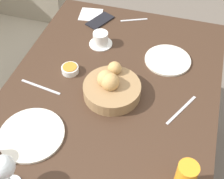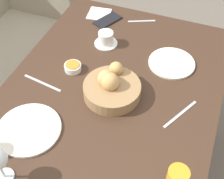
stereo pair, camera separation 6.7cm
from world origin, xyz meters
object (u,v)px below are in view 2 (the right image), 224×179
object	(u,v)px
plate_far_center	(29,129)
cell_phone	(108,20)
plate_near_right	(172,63)
coffee_cup	(106,39)
knife_silver	(42,83)
jam_bowl_honey	(73,67)
napkin	(99,14)
spoon_coffee	(142,21)
fork_silver	(180,114)
bread_basket	(112,87)

from	to	relation	value
plate_far_center	cell_phone	xyz separation A→B (m)	(0.76, -0.02, -0.00)
plate_near_right	coffee_cup	world-z (taller)	coffee_cup
plate_near_right	plate_far_center	distance (m)	0.69
plate_near_right	plate_far_center	size ratio (longest dim) A/B	0.86
knife_silver	coffee_cup	bearing A→B (deg)	-24.50
coffee_cup	jam_bowl_honey	bearing A→B (deg)	162.39
coffee_cup	napkin	world-z (taller)	coffee_cup
napkin	spoon_coffee	bearing A→B (deg)	-85.08
napkin	fork_silver	bearing A→B (deg)	-132.65
plate_near_right	fork_silver	distance (m)	0.29
coffee_cup	jam_bowl_honey	distance (m)	0.23
bread_basket	plate_near_right	size ratio (longest dim) A/B	1.12
plate_far_center	napkin	xyz separation A→B (m)	(0.80, 0.05, -0.00)
fork_silver	bread_basket	bearing A→B (deg)	88.92
plate_near_right	cell_phone	world-z (taller)	plate_near_right
coffee_cup	spoon_coffee	distance (m)	0.27
coffee_cup	spoon_coffee	bearing A→B (deg)	-23.97
spoon_coffee	plate_near_right	bearing A→B (deg)	-139.71
plate_near_right	cell_phone	size ratio (longest dim) A/B	1.27
napkin	cell_phone	bearing A→B (deg)	-122.23
knife_silver	cell_phone	distance (m)	0.53
bread_basket	plate_near_right	distance (m)	0.33
plate_far_center	coffee_cup	bearing A→B (deg)	-8.12
plate_far_center	bread_basket	bearing A→B (deg)	-38.24
plate_near_right	spoon_coffee	xyz separation A→B (m)	(0.27, 0.23, -0.00)
fork_silver	knife_silver	distance (m)	0.60
spoon_coffee	jam_bowl_honey	bearing A→B (deg)	159.01
bread_basket	plate_far_center	world-z (taller)	bread_basket
plate_near_right	plate_far_center	bearing A→B (deg)	143.08
plate_near_right	napkin	world-z (taller)	plate_near_right
plate_far_center	cell_phone	size ratio (longest dim) A/B	1.48
cell_phone	jam_bowl_honey	bearing A→B (deg)	178.86
bread_basket	cell_phone	size ratio (longest dim) A/B	1.42
bread_basket	coffee_cup	size ratio (longest dim) A/B	2.11
jam_bowl_honey	spoon_coffee	distance (m)	0.50
bread_basket	coffee_cup	distance (m)	0.33
bread_basket	coffee_cup	world-z (taller)	bread_basket
knife_silver	napkin	size ratio (longest dim) A/B	1.45
bread_basket	fork_silver	distance (m)	0.30
napkin	cell_phone	distance (m)	0.08
coffee_cup	knife_silver	world-z (taller)	coffee_cup
plate_near_right	knife_silver	distance (m)	0.59
plate_near_right	coffee_cup	distance (m)	0.34
fork_silver	napkin	distance (m)	0.77
plate_near_right	jam_bowl_honey	xyz separation A→B (m)	(-0.20, 0.40, 0.01)
plate_far_center	fork_silver	world-z (taller)	plate_far_center
plate_far_center	plate_near_right	bearing A→B (deg)	-36.92
bread_basket	plate_near_right	xyz separation A→B (m)	(0.27, -0.19, -0.03)
coffee_cup	jam_bowl_honey	xyz separation A→B (m)	(-0.22, 0.07, -0.01)
coffee_cup	jam_bowl_honey	world-z (taller)	coffee_cup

